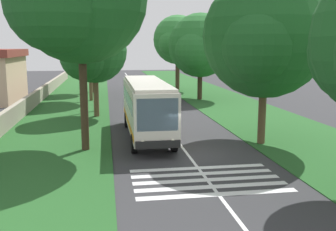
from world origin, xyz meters
name	(u,v)px	position (x,y,z in m)	size (l,w,h in m)	color
ground	(188,155)	(0.00, 0.00, 0.00)	(160.00, 160.00, 0.00)	#333335
grass_verge_left	(64,114)	(15.00, 8.20, 0.02)	(120.00, 8.00, 0.04)	#235623
grass_verge_right	(240,109)	(15.00, -8.20, 0.02)	(120.00, 8.00, 0.04)	#235623
centre_line	(155,112)	(15.00, 0.00, 0.00)	(110.00, 0.16, 0.01)	silver
coach_bus	(147,105)	(4.85, 1.80, 2.15)	(11.16, 2.62, 3.73)	silver
zebra_crossing	(207,180)	(-4.18, 0.00, 0.00)	(4.05, 6.80, 0.01)	silver
trailing_car_0	(163,96)	(21.56, -1.73, 0.67)	(4.30, 1.78, 1.43)	silver
trailing_car_1	(156,87)	(30.41, -2.02, 0.67)	(4.30, 1.78, 1.43)	#B7A893
roadside_tree_left_0	(76,0)	(2.07, 5.92, 8.50)	(9.11, 7.46, 12.41)	#3D2D1E
roadside_tree_left_1	(87,22)	(23.53, 6.29, 8.58)	(8.11, 6.52, 11.98)	brown
roadside_tree_left_2	(92,53)	(13.10, 5.47, 5.45)	(6.54, 5.48, 8.27)	brown
roadside_tree_left_3	(90,31)	(31.58, 6.26, 7.93)	(5.67, 4.64, 10.39)	brown
roadside_tree_right_0	(262,39)	(2.14, -4.89, 6.42)	(8.70, 7.46, 10.30)	brown
roadside_tree_right_2	(199,47)	(22.71, -5.93, 5.92)	(8.17, 7.11, 9.61)	#3D2D1E
roadside_tree_right_3	(177,41)	(32.41, -5.14, 6.68)	(7.57, 6.55, 10.08)	#4C3826
utility_pole	(96,66)	(16.38, 5.26, 4.15)	(0.24, 1.40, 7.93)	#473828
roadside_wall	(34,99)	(20.00, 11.60, 0.74)	(70.00, 0.40, 1.41)	#9E937F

